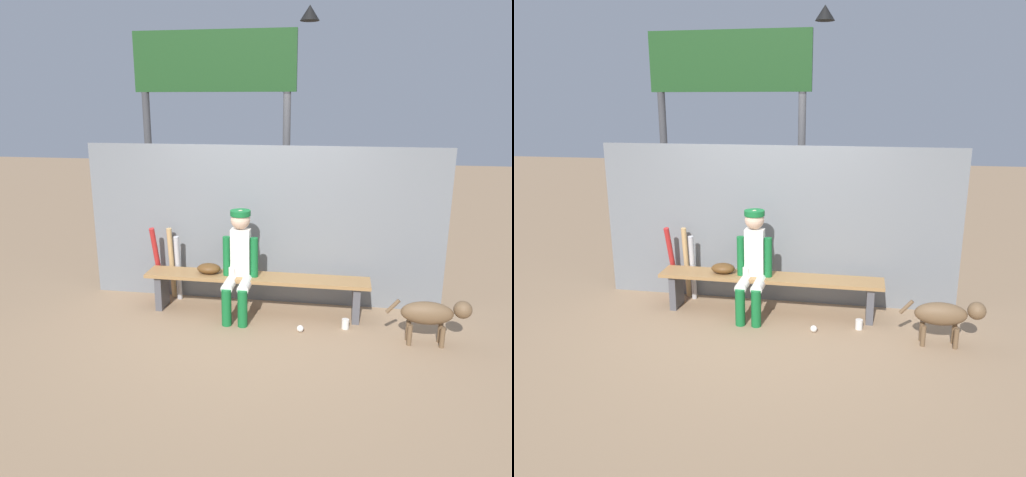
% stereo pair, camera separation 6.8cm
% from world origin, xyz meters
% --- Properties ---
extents(ground_plane, '(30.00, 30.00, 0.00)m').
position_xyz_m(ground_plane, '(0.00, 0.00, 0.00)').
color(ground_plane, '#937556').
extents(chainlink_fence, '(4.31, 0.03, 1.92)m').
position_xyz_m(chainlink_fence, '(0.00, 0.41, 0.96)').
color(chainlink_fence, slate).
rests_on(chainlink_fence, ground_plane).
extents(dugout_bench, '(2.60, 0.36, 0.46)m').
position_xyz_m(dugout_bench, '(0.00, 0.00, 0.36)').
color(dugout_bench, olive).
rests_on(dugout_bench, ground_plane).
extents(player_seated, '(0.41, 0.55, 1.23)m').
position_xyz_m(player_seated, '(-0.18, -0.11, 0.67)').
color(player_seated, silver).
rests_on(player_seated, ground_plane).
extents(baseball_glove, '(0.28, 0.20, 0.12)m').
position_xyz_m(baseball_glove, '(-0.56, 0.00, 0.52)').
color(baseball_glove, '#593819').
rests_on(baseball_glove, dugout_bench).
extents(bat_aluminum_silver, '(0.08, 0.15, 0.84)m').
position_xyz_m(bat_aluminum_silver, '(-1.02, 0.24, 0.42)').
color(bat_aluminum_silver, '#B7B7BC').
rests_on(bat_aluminum_silver, ground_plane).
extents(bat_wood_tan, '(0.08, 0.15, 0.92)m').
position_xyz_m(bat_wood_tan, '(-1.12, 0.30, 0.46)').
color(bat_wood_tan, tan).
rests_on(bat_wood_tan, ground_plane).
extents(bat_aluminum_red, '(0.11, 0.27, 0.94)m').
position_xyz_m(bat_aluminum_red, '(-1.28, 0.24, 0.47)').
color(bat_aluminum_red, '#B22323').
rests_on(bat_aluminum_red, ground_plane).
extents(baseball, '(0.07, 0.07, 0.07)m').
position_xyz_m(baseball, '(0.55, -0.41, 0.04)').
color(baseball, white).
rests_on(baseball, ground_plane).
extents(cup_on_ground, '(0.08, 0.08, 0.11)m').
position_xyz_m(cup_on_ground, '(1.04, -0.25, 0.06)').
color(cup_on_ground, silver).
rests_on(cup_on_ground, ground_plane).
extents(cup_on_bench, '(0.08, 0.08, 0.11)m').
position_xyz_m(cup_on_bench, '(-0.27, -0.07, 0.52)').
color(cup_on_bench, silver).
rests_on(cup_on_bench, dugout_bench).
extents(scoreboard, '(2.43, 0.27, 3.53)m').
position_xyz_m(scoreboard, '(-0.70, 1.27, 2.51)').
color(scoreboard, '#3F3F42').
rests_on(scoreboard, ground_plane).
extents(dog, '(0.84, 0.20, 0.49)m').
position_xyz_m(dog, '(1.89, -0.48, 0.34)').
color(dog, brown).
rests_on(dog, ground_plane).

